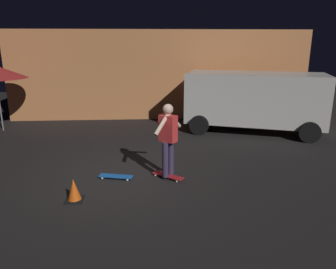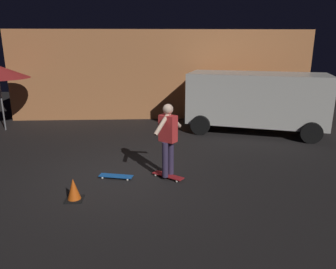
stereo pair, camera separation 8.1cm
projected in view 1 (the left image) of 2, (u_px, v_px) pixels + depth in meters
ground_plane at (120, 176)px, 7.52m from camera, size 28.00×28.00×0.00m
low_building at (159, 72)px, 14.53m from camera, size 12.08×3.78×3.53m
parked_van at (255, 98)px, 11.12m from camera, size 4.97×3.43×2.03m
skateboard_ridden at (168, 176)px, 7.40m from camera, size 0.74×0.64×0.07m
skateboard_spare at (116, 176)px, 7.37m from camera, size 0.81×0.37×0.07m
skater at (168, 135)px, 7.13m from camera, size 0.68×0.83×1.67m
traffic_cone at (74, 191)px, 6.30m from camera, size 0.34×0.34×0.46m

